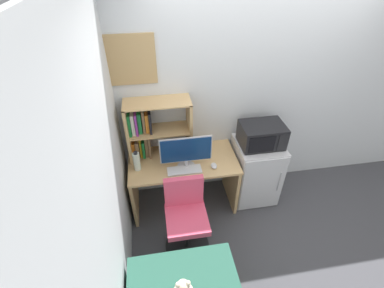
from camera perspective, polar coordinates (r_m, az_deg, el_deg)
wall_back at (r=3.45m, az=19.74°, el=9.98°), size 6.40×0.04×2.60m
wall_left at (r=1.85m, az=-19.30°, el=-17.87°), size 0.04×4.40×2.60m
desk at (r=3.26m, az=-1.84°, el=-6.43°), size 1.25×0.64×0.73m
hutch_bookshelf at (r=3.03m, az=-9.10°, el=3.15°), size 0.71×0.30×0.69m
monitor at (r=2.89m, az=-1.28°, el=-1.62°), size 0.57×0.20×0.40m
keyboard at (r=2.97m, az=-1.62°, el=-5.60°), size 0.38×0.14×0.02m
computer_mouse at (r=3.02m, az=4.68°, el=-4.62°), size 0.07×0.10×0.04m
water_bottle at (r=2.98m, az=-11.66°, el=-3.61°), size 0.08×0.08×0.24m
mini_fridge at (r=3.53m, az=13.30°, el=-5.45°), size 0.54×0.56×0.84m
microwave at (r=3.20m, az=14.66°, el=1.89°), size 0.50×0.36×0.27m
desk_chair at (r=2.94m, az=-1.26°, el=-15.94°), size 0.49×0.49×0.89m
wall_corkboard at (r=2.82m, az=-14.30°, el=16.77°), size 0.63×0.02×0.50m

